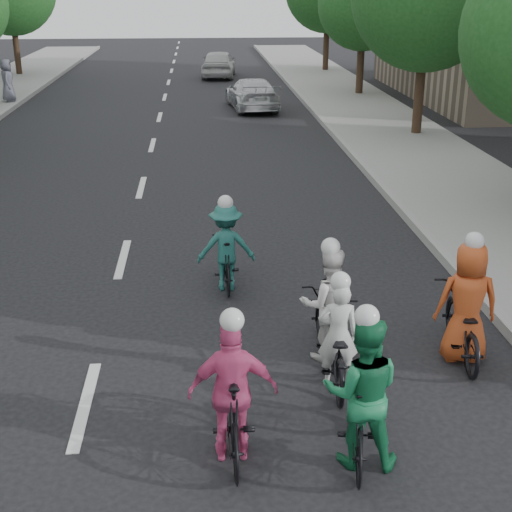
{
  "coord_description": "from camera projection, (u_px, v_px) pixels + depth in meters",
  "views": [
    {
      "loc": [
        1.53,
        -7.76,
        4.96
      ],
      "look_at": [
        2.33,
        2.38,
        1.0
      ],
      "focal_mm": 50.0,
      "sensor_mm": 36.0,
      "label": 1
    }
  ],
  "objects": [
    {
      "name": "ground",
      "position": [
        85.0,
        405.0,
        8.9
      ],
      "size": [
        120.0,
        120.0,
        0.0
      ],
      "primitive_type": "plane",
      "color": "black",
      "rests_on": "ground"
    },
    {
      "name": "sidewalk_right",
      "position": [
        447.0,
        178.0,
        18.75
      ],
      "size": [
        4.0,
        80.0,
        0.15
      ],
      "primitive_type": "cube",
      "color": "gray",
      "rests_on": "ground"
    },
    {
      "name": "curb_right",
      "position": [
        374.0,
        179.0,
        18.6
      ],
      "size": [
        0.18,
        80.0,
        0.18
      ],
      "primitive_type": "cube",
      "color": "#999993",
      "rests_on": "ground"
    },
    {
      "name": "tree_r_2",
      "position": [
        363.0,
        4.0,
        30.97
      ],
      "size": [
        4.0,
        4.0,
        5.97
      ],
      "color": "black",
      "rests_on": "ground"
    },
    {
      "name": "cyclist_0",
      "position": [
        233.0,
        402.0,
        7.76
      ],
      "size": [
        0.98,
        1.7,
        1.81
      ],
      "rotation": [
        0.0,
        0.0,
        3.15
      ],
      "color": "black",
      "rests_on": "ground"
    },
    {
      "name": "cyclist_1",
      "position": [
        361.0,
        403.0,
        7.65
      ],
      "size": [
        0.95,
        1.69,
        1.89
      ],
      "rotation": [
        0.0,
        0.0,
        2.97
      ],
      "color": "black",
      "rests_on": "ground"
    },
    {
      "name": "cyclist_2",
      "position": [
        226.0,
        253.0,
        12.06
      ],
      "size": [
        0.99,
        1.51,
        1.66
      ],
      "rotation": [
        0.0,
        0.0,
        3.17
      ],
      "color": "black",
      "rests_on": "ground"
    },
    {
      "name": "cyclist_3",
      "position": [
        336.0,
        345.0,
        9.24
      ],
      "size": [
        0.81,
        1.87,
        1.59
      ],
      "rotation": [
        0.0,
        0.0,
        3.04
      ],
      "color": "black",
      "rests_on": "ground"
    },
    {
      "name": "cyclist_4",
      "position": [
        327.0,
        315.0,
        9.85
      ],
      "size": [
        0.8,
        1.65,
        1.78
      ],
      "rotation": [
        0.0,
        0.0,
        3.15
      ],
      "color": "black",
      "rests_on": "ground"
    },
    {
      "name": "cyclist_5",
      "position": [
        464.0,
        315.0,
        9.8
      ],
      "size": [
        0.9,
        1.91,
        1.88
      ],
      "rotation": [
        0.0,
        0.0,
        3.03
      ],
      "color": "black",
      "rests_on": "ground"
    },
    {
      "name": "follow_car_lead",
      "position": [
        252.0,
        94.0,
        28.95
      ],
      "size": [
        2.18,
        4.44,
        1.24
      ],
      "primitive_type": "imported",
      "rotation": [
        0.0,
        0.0,
        3.25
      ],
      "color": "silver",
      "rests_on": "ground"
    },
    {
      "name": "follow_car_trail",
      "position": [
        219.0,
        64.0,
        38.46
      ],
      "size": [
        2.09,
        4.37,
        1.44
      ],
      "primitive_type": "imported",
      "rotation": [
        0.0,
        0.0,
        3.05
      ],
      "color": "silver",
      "rests_on": "ground"
    },
    {
      "name": "spectator_2",
      "position": [
        7.0,
        80.0,
        29.75
      ],
      "size": [
        0.66,
        0.92,
        1.74
      ],
      "primitive_type": "imported",
      "rotation": [
        0.0,
        0.0,
        1.7
      ],
      "color": "#555663",
      "rests_on": "sidewalk_left"
    }
  ]
}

